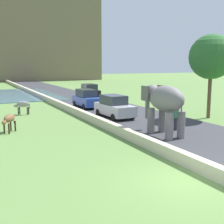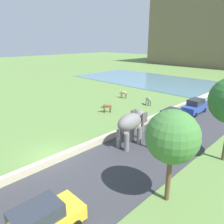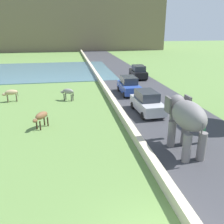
{
  "view_description": "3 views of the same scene",
  "coord_description": "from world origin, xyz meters",
  "px_view_note": "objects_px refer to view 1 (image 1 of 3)",
  "views": [
    {
      "loc": [
        -6.67,
        -7.73,
        4.19
      ],
      "look_at": [
        1.21,
        8.33,
        1.24
      ],
      "focal_mm": 46.46,
      "sensor_mm": 36.0,
      "label": 1
    },
    {
      "loc": [
        14.42,
        -7.47,
        8.85
      ],
      "look_at": [
        -1.65,
        8.73,
        1.25
      ],
      "focal_mm": 34.84,
      "sensor_mm": 36.0,
      "label": 2
    },
    {
      "loc": [
        -2.64,
        -5.09,
        6.62
      ],
      "look_at": [
        0.12,
        10.01,
        1.14
      ],
      "focal_mm": 38.43,
      "sensor_mm": 36.0,
      "label": 3
    }
  ],
  "objects_px": {
    "elephant": "(164,102)",
    "car_silver": "(114,107)",
    "person_beside_elephant": "(176,118)",
    "cow_brown": "(9,119)",
    "car_black": "(89,91)",
    "car_blue": "(87,99)",
    "cow_grey": "(23,105)"
  },
  "relations": [
    {
      "from": "person_beside_elephant",
      "to": "cow_grey",
      "type": "height_order",
      "value": "person_beside_elephant"
    },
    {
      "from": "elephant",
      "to": "car_blue",
      "type": "distance_m",
      "value": 12.47
    },
    {
      "from": "cow_brown",
      "to": "person_beside_elephant",
      "type": "bearing_deg",
      "value": -23.74
    },
    {
      "from": "car_black",
      "to": "cow_brown",
      "type": "bearing_deg",
      "value": -126.94
    },
    {
      "from": "elephant",
      "to": "car_black",
      "type": "relative_size",
      "value": 0.85
    },
    {
      "from": "car_silver",
      "to": "car_blue",
      "type": "xyz_separation_m",
      "value": [
        0.0,
        5.95,
        0.0
      ]
    },
    {
      "from": "cow_grey",
      "to": "car_blue",
      "type": "bearing_deg",
      "value": 10.97
    },
    {
      "from": "car_silver",
      "to": "car_black",
      "type": "distance_m",
      "value": 13.67
    },
    {
      "from": "elephant",
      "to": "car_black",
      "type": "bearing_deg",
      "value": 80.94
    },
    {
      "from": "car_silver",
      "to": "car_blue",
      "type": "relative_size",
      "value": 1.01
    },
    {
      "from": "cow_brown",
      "to": "car_black",
      "type": "bearing_deg",
      "value": 53.06
    },
    {
      "from": "person_beside_elephant",
      "to": "car_silver",
      "type": "relative_size",
      "value": 0.4
    },
    {
      "from": "person_beside_elephant",
      "to": "car_black",
      "type": "xyz_separation_m",
      "value": [
        1.71,
        19.12,
        0.03
      ]
    },
    {
      "from": "elephant",
      "to": "car_silver",
      "type": "distance_m",
      "value": 6.57
    },
    {
      "from": "person_beside_elephant",
      "to": "cow_brown",
      "type": "distance_m",
      "value": 10.4
    },
    {
      "from": "person_beside_elephant",
      "to": "car_silver",
      "type": "xyz_separation_m",
      "value": [
        -1.44,
        5.82,
        0.03
      ]
    },
    {
      "from": "cow_grey",
      "to": "car_black",
      "type": "bearing_deg",
      "value": 42.38
    },
    {
      "from": "person_beside_elephant",
      "to": "car_black",
      "type": "relative_size",
      "value": 0.4
    },
    {
      "from": "cow_brown",
      "to": "car_blue",
      "type": "bearing_deg",
      "value": 43.16
    },
    {
      "from": "car_black",
      "to": "car_blue",
      "type": "height_order",
      "value": "same"
    },
    {
      "from": "elephant",
      "to": "car_blue",
      "type": "bearing_deg",
      "value": 89.97
    },
    {
      "from": "elephant",
      "to": "person_beside_elephant",
      "type": "xyz_separation_m",
      "value": [
        1.44,
        0.65,
        -1.16
      ]
    },
    {
      "from": "cow_grey",
      "to": "cow_brown",
      "type": "bearing_deg",
      "value": -106.15
    },
    {
      "from": "car_silver",
      "to": "car_black",
      "type": "bearing_deg",
      "value": 76.68
    },
    {
      "from": "person_beside_elephant",
      "to": "cow_grey",
      "type": "distance_m",
      "value": 13.05
    },
    {
      "from": "car_silver",
      "to": "elephant",
      "type": "bearing_deg",
      "value": -90.03
    },
    {
      "from": "elephant",
      "to": "cow_brown",
      "type": "bearing_deg",
      "value": 149.09
    },
    {
      "from": "cow_grey",
      "to": "cow_brown",
      "type": "height_order",
      "value": "same"
    },
    {
      "from": "elephant",
      "to": "person_beside_elephant",
      "type": "height_order",
      "value": "elephant"
    },
    {
      "from": "car_silver",
      "to": "cow_brown",
      "type": "distance_m",
      "value": 8.24
    },
    {
      "from": "elephant",
      "to": "car_blue",
      "type": "xyz_separation_m",
      "value": [
        0.01,
        12.42,
        -1.14
      ]
    },
    {
      "from": "person_beside_elephant",
      "to": "cow_grey",
      "type": "bearing_deg",
      "value": 126.01
    }
  ]
}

